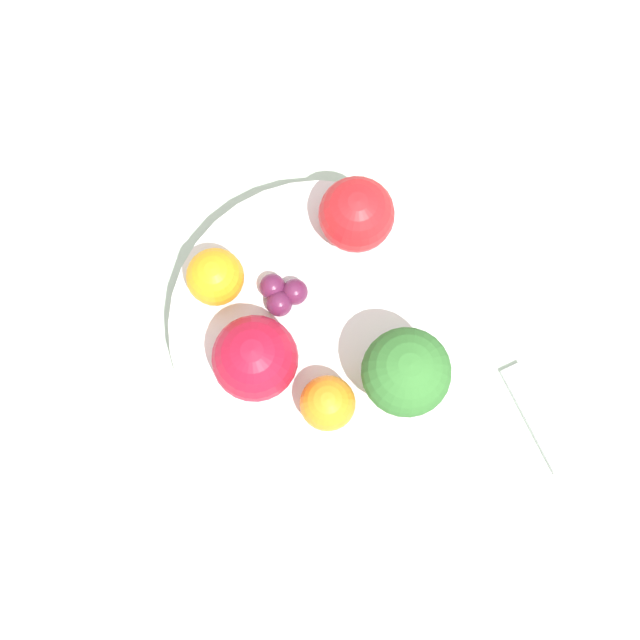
# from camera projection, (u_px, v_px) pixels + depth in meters

# --- Properties ---
(ground_plane) EXTENTS (6.00, 6.00, 0.00)m
(ground_plane) POSITION_uv_depth(u_px,v_px,m) (320.00, 339.00, 0.69)
(ground_plane) COLOR gray
(table_surface) EXTENTS (1.20, 1.20, 0.02)m
(table_surface) POSITION_uv_depth(u_px,v_px,m) (320.00, 336.00, 0.68)
(table_surface) COLOR #B2C6B2
(table_surface) RESTS_ON ground_plane
(bowl) EXTENTS (0.22, 0.22, 0.04)m
(bowl) POSITION_uv_depth(u_px,v_px,m) (320.00, 328.00, 0.65)
(bowl) COLOR white
(bowl) RESTS_ON table_surface
(broccoli) EXTENTS (0.06, 0.06, 0.08)m
(broccoli) POSITION_uv_depth(u_px,v_px,m) (406.00, 373.00, 0.58)
(broccoli) COLOR #99C17A
(broccoli) RESTS_ON bowl
(apple_red) EXTENTS (0.06, 0.06, 0.06)m
(apple_red) POSITION_uv_depth(u_px,v_px,m) (255.00, 359.00, 0.60)
(apple_red) COLOR #B7142D
(apple_red) RESTS_ON bowl
(apple_green) EXTENTS (0.05, 0.05, 0.05)m
(apple_green) POSITION_uv_depth(u_px,v_px,m) (357.00, 214.00, 0.62)
(apple_green) COLOR red
(apple_green) RESTS_ON bowl
(orange_front) EXTENTS (0.04, 0.04, 0.04)m
(orange_front) POSITION_uv_depth(u_px,v_px,m) (328.00, 403.00, 0.60)
(orange_front) COLOR orange
(orange_front) RESTS_ON bowl
(orange_back) EXTENTS (0.04, 0.04, 0.04)m
(orange_back) POSITION_uv_depth(u_px,v_px,m) (215.00, 277.00, 0.62)
(orange_back) COLOR orange
(orange_back) RESTS_ON bowl
(grape_cluster) EXTENTS (0.03, 0.03, 0.02)m
(grape_cluster) POSITION_uv_depth(u_px,v_px,m) (282.00, 294.00, 0.63)
(grape_cluster) COLOR #5B1E42
(grape_cluster) RESTS_ON bowl
(spoon) EXTENTS (0.08, 0.06, 0.01)m
(spoon) POSITION_uv_depth(u_px,v_px,m) (536.00, 418.00, 0.65)
(spoon) COLOR silver
(spoon) RESTS_ON table_surface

